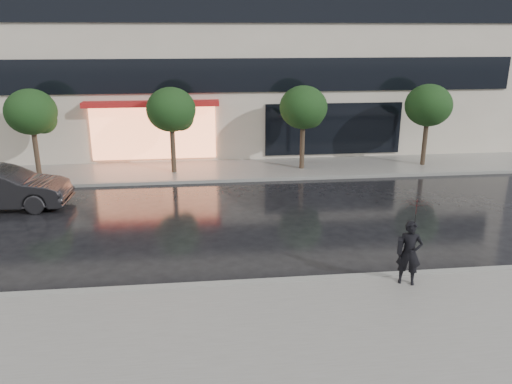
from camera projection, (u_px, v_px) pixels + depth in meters
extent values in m
plane|color=black|center=(267.00, 268.00, 13.98)|extent=(120.00, 120.00, 0.00)
cube|color=slate|center=(287.00, 332.00, 10.89)|extent=(60.00, 4.50, 0.12)
cube|color=slate|center=(238.00, 170.00, 23.65)|extent=(60.00, 3.50, 0.12)
cube|color=gray|center=(272.00, 282.00, 13.01)|extent=(60.00, 0.25, 0.14)
cube|color=gray|center=(241.00, 180.00, 22.00)|extent=(60.00, 0.25, 0.14)
cube|color=black|center=(235.00, 75.00, 23.95)|extent=(28.00, 0.12, 1.60)
cube|color=black|center=(234.00, 4.00, 22.97)|extent=(28.00, 0.12, 1.60)
cube|color=#FF8C59|center=(154.00, 133.00, 24.33)|extent=(6.00, 0.10, 2.60)
cube|color=red|center=(151.00, 104.00, 23.58)|extent=(6.40, 0.70, 0.25)
cube|color=black|center=(334.00, 129.00, 25.31)|extent=(7.00, 0.10, 2.60)
cylinder|color=#33261C|center=(37.00, 155.00, 22.14)|extent=(0.22, 0.22, 2.20)
ellipsoid|color=black|center=(31.00, 112.00, 21.56)|extent=(2.20, 2.20, 1.98)
sphere|color=black|center=(43.00, 120.00, 21.91)|extent=(1.20, 1.20, 1.20)
cylinder|color=#33261C|center=(173.00, 151.00, 22.78)|extent=(0.22, 0.22, 2.20)
ellipsoid|color=black|center=(171.00, 109.00, 22.20)|extent=(2.20, 2.20, 1.98)
sphere|color=black|center=(181.00, 118.00, 22.55)|extent=(1.20, 1.20, 1.20)
cylinder|color=#33261C|center=(302.00, 148.00, 23.42)|extent=(0.22, 0.22, 2.20)
ellipsoid|color=black|center=(303.00, 107.00, 22.83)|extent=(2.20, 2.20, 1.98)
sphere|color=black|center=(311.00, 115.00, 23.19)|extent=(1.20, 1.20, 1.20)
cylinder|color=#33261C|center=(424.00, 145.00, 24.06)|extent=(0.22, 0.22, 2.20)
ellipsoid|color=black|center=(428.00, 105.00, 23.47)|extent=(2.20, 2.20, 1.98)
sphere|color=black|center=(434.00, 113.00, 23.83)|extent=(1.20, 1.20, 1.20)
imported|color=black|center=(2.00, 188.00, 18.44)|extent=(4.82, 1.82, 1.57)
imported|color=black|center=(409.00, 253.00, 12.63)|extent=(0.72, 0.61, 1.70)
imported|color=black|center=(416.00, 214.00, 12.29)|extent=(1.07, 1.08, 0.75)
cylinder|color=black|center=(414.00, 230.00, 12.42)|extent=(0.02, 0.02, 0.85)
cube|color=black|center=(400.00, 245.00, 12.58)|extent=(0.22, 0.34, 0.36)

